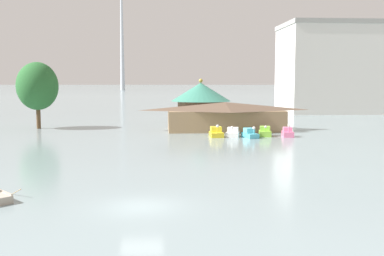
{
  "coord_description": "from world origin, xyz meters",
  "views": [
    {
      "loc": [
        1.12,
        -25.59,
        7.25
      ],
      "look_at": [
        4.41,
        20.38,
        2.47
      ],
      "focal_mm": 41.99,
      "sensor_mm": 36.0,
      "label": 1
    }
  ],
  "objects_px": {
    "pedal_boat_yellow": "(216,133)",
    "distant_broadcast_tower": "(121,0)",
    "pedal_boat_pink": "(288,133)",
    "shoreline_tree_tall_left": "(37,86)",
    "pedal_boat_white": "(233,133)",
    "boathouse": "(225,116)",
    "green_roof_pavilion": "(201,100)",
    "pedal_boat_lime": "(265,132)",
    "background_building_block": "(330,68)",
    "pedal_boat_cyan": "(250,134)"
  },
  "relations": [
    {
      "from": "shoreline_tree_tall_left",
      "to": "pedal_boat_white",
      "type": "bearing_deg",
      "value": -23.17
    },
    {
      "from": "pedal_boat_white",
      "to": "distant_broadcast_tower",
      "type": "bearing_deg",
      "value": -158.94
    },
    {
      "from": "pedal_boat_white",
      "to": "pedal_boat_lime",
      "type": "bearing_deg",
      "value": 103.89
    },
    {
      "from": "pedal_boat_lime",
      "to": "green_roof_pavilion",
      "type": "height_order",
      "value": "green_roof_pavilion"
    },
    {
      "from": "pedal_boat_cyan",
      "to": "pedal_boat_lime",
      "type": "distance_m",
      "value": 2.56
    },
    {
      "from": "shoreline_tree_tall_left",
      "to": "background_building_block",
      "type": "bearing_deg",
      "value": 28.94
    },
    {
      "from": "pedal_boat_white",
      "to": "boathouse",
      "type": "distance_m",
      "value": 7.77
    },
    {
      "from": "green_roof_pavilion",
      "to": "distant_broadcast_tower",
      "type": "xyz_separation_m",
      "value": [
        -37.88,
        300.18,
        69.38
      ]
    },
    {
      "from": "pedal_boat_white",
      "to": "background_building_block",
      "type": "bearing_deg",
      "value": 159.8
    },
    {
      "from": "pedal_boat_yellow",
      "to": "distant_broadcast_tower",
      "type": "distance_m",
      "value": 329.82
    },
    {
      "from": "background_building_block",
      "to": "distant_broadcast_tower",
      "type": "distance_m",
      "value": 290.75
    },
    {
      "from": "pedal_boat_pink",
      "to": "distant_broadcast_tower",
      "type": "bearing_deg",
      "value": -164.48
    },
    {
      "from": "pedal_boat_white",
      "to": "pedal_boat_cyan",
      "type": "relative_size",
      "value": 1.03
    },
    {
      "from": "pedal_boat_white",
      "to": "shoreline_tree_tall_left",
      "type": "distance_m",
      "value": 31.39
    },
    {
      "from": "pedal_boat_lime",
      "to": "boathouse",
      "type": "xyz_separation_m",
      "value": [
        -4.25,
        7.57,
        1.67
      ]
    },
    {
      "from": "shoreline_tree_tall_left",
      "to": "background_building_block",
      "type": "height_order",
      "value": "background_building_block"
    },
    {
      "from": "pedal_boat_lime",
      "to": "background_building_block",
      "type": "bearing_deg",
      "value": 159.54
    },
    {
      "from": "pedal_boat_yellow",
      "to": "distant_broadcast_tower",
      "type": "relative_size",
      "value": 0.02
    },
    {
      "from": "pedal_boat_yellow",
      "to": "pedal_boat_pink",
      "type": "xyz_separation_m",
      "value": [
        9.4,
        -0.62,
        -0.01
      ]
    },
    {
      "from": "pedal_boat_cyan",
      "to": "boathouse",
      "type": "relative_size",
      "value": 0.17
    },
    {
      "from": "background_building_block",
      "to": "distant_broadcast_tower",
      "type": "bearing_deg",
      "value": 104.36
    },
    {
      "from": "pedal_boat_cyan",
      "to": "pedal_boat_pink",
      "type": "relative_size",
      "value": 1.27
    },
    {
      "from": "pedal_boat_yellow",
      "to": "green_roof_pavilion",
      "type": "xyz_separation_m",
      "value": [
        -0.31,
        19.21,
        3.46
      ]
    },
    {
      "from": "pedal_boat_pink",
      "to": "boathouse",
      "type": "height_order",
      "value": "boathouse"
    },
    {
      "from": "green_roof_pavilion",
      "to": "background_building_block",
      "type": "height_order",
      "value": "background_building_block"
    },
    {
      "from": "shoreline_tree_tall_left",
      "to": "pedal_boat_pink",
      "type": "bearing_deg",
      "value": -19.83
    },
    {
      "from": "boathouse",
      "to": "pedal_boat_pink",
      "type": "bearing_deg",
      "value": -49.23
    },
    {
      "from": "pedal_boat_lime",
      "to": "pedal_boat_pink",
      "type": "relative_size",
      "value": 1.03
    },
    {
      "from": "pedal_boat_lime",
      "to": "shoreline_tree_tall_left",
      "type": "height_order",
      "value": "shoreline_tree_tall_left"
    },
    {
      "from": "boathouse",
      "to": "shoreline_tree_tall_left",
      "type": "xyz_separation_m",
      "value": [
        -28.39,
        4.55,
        4.33
      ]
    },
    {
      "from": "pedal_boat_pink",
      "to": "shoreline_tree_tall_left",
      "type": "height_order",
      "value": "shoreline_tree_tall_left"
    },
    {
      "from": "background_building_block",
      "to": "pedal_boat_cyan",
      "type": "bearing_deg",
      "value": -121.51
    },
    {
      "from": "green_roof_pavilion",
      "to": "distant_broadcast_tower",
      "type": "relative_size",
      "value": 0.06
    },
    {
      "from": "pedal_boat_cyan",
      "to": "distant_broadcast_tower",
      "type": "relative_size",
      "value": 0.02
    },
    {
      "from": "pedal_boat_white",
      "to": "pedal_boat_lime",
      "type": "xyz_separation_m",
      "value": [
        4.33,
        0.0,
        0.06
      ]
    },
    {
      "from": "pedal_boat_yellow",
      "to": "green_roof_pavilion",
      "type": "bearing_deg",
      "value": -179.83
    },
    {
      "from": "pedal_boat_pink",
      "to": "background_building_block",
      "type": "relative_size",
      "value": 0.11
    },
    {
      "from": "pedal_boat_pink",
      "to": "shoreline_tree_tall_left",
      "type": "distance_m",
      "value": 38.23
    },
    {
      "from": "green_roof_pavilion",
      "to": "pedal_boat_yellow",
      "type": "bearing_deg",
      "value": -89.07
    },
    {
      "from": "distant_broadcast_tower",
      "to": "green_roof_pavilion",
      "type": "bearing_deg",
      "value": -82.81
    },
    {
      "from": "pedal_boat_lime",
      "to": "shoreline_tree_tall_left",
      "type": "bearing_deg",
      "value": -100.79
    },
    {
      "from": "boathouse",
      "to": "shoreline_tree_tall_left",
      "type": "relative_size",
      "value": 1.78
    },
    {
      "from": "green_roof_pavilion",
      "to": "shoreline_tree_tall_left",
      "type": "distance_m",
      "value": 26.86
    },
    {
      "from": "pedal_boat_cyan",
      "to": "pedal_boat_yellow",
      "type": "bearing_deg",
      "value": -117.0
    },
    {
      "from": "pedal_boat_yellow",
      "to": "pedal_boat_pink",
      "type": "distance_m",
      "value": 9.42
    },
    {
      "from": "shoreline_tree_tall_left",
      "to": "distant_broadcast_tower",
      "type": "height_order",
      "value": "distant_broadcast_tower"
    },
    {
      "from": "pedal_boat_pink",
      "to": "pedal_boat_yellow",
      "type": "bearing_deg",
      "value": -86.73
    },
    {
      "from": "pedal_boat_white",
      "to": "pedal_boat_lime",
      "type": "relative_size",
      "value": 1.27
    },
    {
      "from": "boathouse",
      "to": "background_building_block",
      "type": "xyz_separation_m",
      "value": [
        29.91,
        36.79,
        8.13
      ]
    },
    {
      "from": "pedal_boat_white",
      "to": "background_building_block",
      "type": "distance_m",
      "value": 54.44
    }
  ]
}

